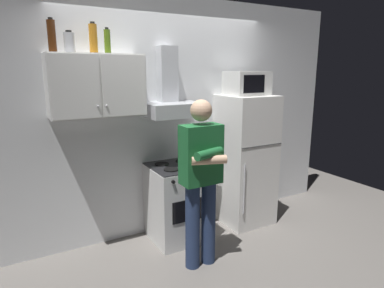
{
  "coord_description": "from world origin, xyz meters",
  "views": [
    {
      "loc": [
        -1.64,
        -2.93,
        1.9
      ],
      "look_at": [
        0.0,
        0.0,
        1.15
      ],
      "focal_mm": 31.2,
      "sensor_mm": 36.0,
      "label": 1
    }
  ],
  "objects_px": {
    "upper_cabinet": "(96,85)",
    "bottle_liquor_amber": "(93,38)",
    "bottle_olive_oil": "(107,41)",
    "bottle_rum_dark": "(52,36)",
    "range_hood": "(171,98)",
    "refrigerator": "(245,160)",
    "microwave": "(247,83)",
    "bottle_canister_steel": "(69,42)",
    "stove_oven": "(177,202)",
    "person_standing": "(201,178)",
    "cooking_pot": "(193,160)"
  },
  "relations": [
    {
      "from": "stove_oven",
      "to": "bottle_rum_dark",
      "type": "bearing_deg",
      "value": 172.4
    },
    {
      "from": "upper_cabinet",
      "to": "bottle_liquor_amber",
      "type": "bearing_deg",
      "value": -126.61
    },
    {
      "from": "stove_oven",
      "to": "cooking_pot",
      "type": "bearing_deg",
      "value": -42.49
    },
    {
      "from": "range_hood",
      "to": "bottle_olive_oil",
      "type": "bearing_deg",
      "value": -179.31
    },
    {
      "from": "person_standing",
      "to": "cooking_pot",
      "type": "relative_size",
      "value": 5.56
    },
    {
      "from": "refrigerator",
      "to": "cooking_pot",
      "type": "bearing_deg",
      "value": -171.68
    },
    {
      "from": "bottle_olive_oil",
      "to": "bottle_liquor_amber",
      "type": "height_order",
      "value": "bottle_liquor_amber"
    },
    {
      "from": "range_hood",
      "to": "bottle_olive_oil",
      "type": "relative_size",
      "value": 3.12
    },
    {
      "from": "refrigerator",
      "to": "person_standing",
      "type": "xyz_separation_m",
      "value": [
        -1.0,
        -0.61,
        0.1
      ]
    },
    {
      "from": "stove_oven",
      "to": "bottle_canister_steel",
      "type": "relative_size",
      "value": 4.41
    },
    {
      "from": "bottle_liquor_amber",
      "to": "cooking_pot",
      "type": "bearing_deg",
      "value": -14.41
    },
    {
      "from": "range_hood",
      "to": "bottle_canister_steel",
      "type": "bearing_deg",
      "value": 179.28
    },
    {
      "from": "stove_oven",
      "to": "refrigerator",
      "type": "relative_size",
      "value": 0.55
    },
    {
      "from": "bottle_canister_steel",
      "to": "stove_oven",
      "type": "bearing_deg",
      "value": -7.8
    },
    {
      "from": "upper_cabinet",
      "to": "refrigerator",
      "type": "bearing_deg",
      "value": -4.07
    },
    {
      "from": "upper_cabinet",
      "to": "bottle_rum_dark",
      "type": "xyz_separation_m",
      "value": [
        -0.36,
        0.03,
        0.44
      ]
    },
    {
      "from": "refrigerator",
      "to": "bottle_rum_dark",
      "type": "height_order",
      "value": "bottle_rum_dark"
    },
    {
      "from": "microwave",
      "to": "bottle_canister_steel",
      "type": "distance_m",
      "value": 2.01
    },
    {
      "from": "stove_oven",
      "to": "bottle_canister_steel",
      "type": "height_order",
      "value": "bottle_canister_steel"
    },
    {
      "from": "stove_oven",
      "to": "bottle_liquor_amber",
      "type": "distance_m",
      "value": 1.93
    },
    {
      "from": "bottle_olive_oil",
      "to": "range_hood",
      "type": "bearing_deg",
      "value": 0.69
    },
    {
      "from": "microwave",
      "to": "cooking_pot",
      "type": "bearing_deg",
      "value": -170.43
    },
    {
      "from": "bottle_canister_steel",
      "to": "bottle_olive_oil",
      "type": "relative_size",
      "value": 0.82
    },
    {
      "from": "refrigerator",
      "to": "cooking_pot",
      "type": "distance_m",
      "value": 0.84
    },
    {
      "from": "range_hood",
      "to": "microwave",
      "type": "relative_size",
      "value": 1.56
    },
    {
      "from": "stove_oven",
      "to": "range_hood",
      "type": "relative_size",
      "value": 1.17
    },
    {
      "from": "bottle_rum_dark",
      "to": "bottle_olive_oil",
      "type": "bearing_deg",
      "value": -4.25
    },
    {
      "from": "cooking_pot",
      "to": "bottle_olive_oil",
      "type": "bearing_deg",
      "value": 163.5
    },
    {
      "from": "range_hood",
      "to": "microwave",
      "type": "height_order",
      "value": "range_hood"
    },
    {
      "from": "bottle_olive_oil",
      "to": "bottle_rum_dark",
      "type": "bearing_deg",
      "value": 175.75
    },
    {
      "from": "upper_cabinet",
      "to": "refrigerator",
      "type": "distance_m",
      "value": 2.0
    },
    {
      "from": "range_hood",
      "to": "bottle_liquor_amber",
      "type": "distance_m",
      "value": 1.0
    },
    {
      "from": "bottle_canister_steel",
      "to": "person_standing",
      "type": "bearing_deg",
      "value": -37.61
    },
    {
      "from": "stove_oven",
      "to": "person_standing",
      "type": "height_order",
      "value": "person_standing"
    },
    {
      "from": "stove_oven",
      "to": "refrigerator",
      "type": "bearing_deg",
      "value": 0.04
    },
    {
      "from": "bottle_canister_steel",
      "to": "range_hood",
      "type": "bearing_deg",
      "value": -0.72
    },
    {
      "from": "upper_cabinet",
      "to": "bottle_canister_steel",
      "type": "xyz_separation_m",
      "value": [
        -0.22,
        0.01,
        0.39
      ]
    },
    {
      "from": "range_hood",
      "to": "bottle_rum_dark",
      "type": "distance_m",
      "value": 1.31
    },
    {
      "from": "stove_oven",
      "to": "person_standing",
      "type": "bearing_deg",
      "value": -94.72
    },
    {
      "from": "person_standing",
      "to": "bottle_canister_steel",
      "type": "xyz_separation_m",
      "value": [
        -0.97,
        0.75,
        1.24
      ]
    },
    {
      "from": "microwave",
      "to": "cooking_pot",
      "type": "height_order",
      "value": "microwave"
    },
    {
      "from": "stove_oven",
      "to": "bottle_olive_oil",
      "type": "bearing_deg",
      "value": 170.0
    },
    {
      "from": "bottle_liquor_amber",
      "to": "bottle_canister_steel",
      "type": "bearing_deg",
      "value": 174.99
    },
    {
      "from": "range_hood",
      "to": "bottle_liquor_amber",
      "type": "relative_size",
      "value": 2.65
    },
    {
      "from": "bottle_olive_oil",
      "to": "bottle_rum_dark",
      "type": "height_order",
      "value": "bottle_rum_dark"
    },
    {
      "from": "refrigerator",
      "to": "bottle_rum_dark",
      "type": "bearing_deg",
      "value": 175.82
    },
    {
      "from": "cooking_pot",
      "to": "bottle_canister_steel",
      "type": "xyz_separation_m",
      "value": [
        -1.15,
        0.26,
        1.21
      ]
    },
    {
      "from": "upper_cabinet",
      "to": "range_hood",
      "type": "relative_size",
      "value": 1.2
    },
    {
      "from": "bottle_canister_steel",
      "to": "bottle_liquor_amber",
      "type": "bearing_deg",
      "value": -5.01
    },
    {
      "from": "refrigerator",
      "to": "bottle_canister_steel",
      "type": "distance_m",
      "value": 2.39
    }
  ]
}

